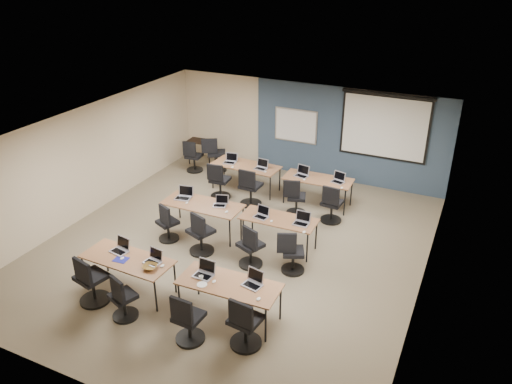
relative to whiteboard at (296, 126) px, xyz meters
The scene contains 58 objects.
floor 4.67m from the whiteboard, 86.12° to the right, with size 8.00×9.00×0.02m, color #6B6354.
ceiling 4.61m from the whiteboard, 86.12° to the right, with size 8.00×9.00×0.02m, color white.
wall_back 0.32m from the whiteboard, 13.87° to the left, with size 8.00×0.04×2.70m, color beige.
wall_front 8.93m from the whiteboard, 88.08° to the right, with size 8.00×0.04×2.70m, color beige.
wall_left 5.77m from the whiteboard, 129.90° to the right, with size 0.04×9.00×2.70m, color beige.
wall_right 6.17m from the whiteboard, 45.83° to the right, with size 0.04×9.00×2.70m, color beige.
blue_accent_panel 1.55m from the whiteboard, ahead, with size 5.50×0.04×2.70m, color #3D5977.
whiteboard is the anchor object (origin of this frame).
projector_screen 2.54m from the whiteboard, ahead, with size 2.40×0.10×1.82m.
training_table_front_left 6.82m from the whiteboard, 96.67° to the right, with size 1.79×0.75×0.73m.
training_table_front_right 6.78m from the whiteboard, 78.65° to the right, with size 1.82×0.76×0.73m.
training_table_mid_left 4.29m from the whiteboard, 98.91° to the right, with size 1.87×0.78×0.73m.
training_table_mid_right 4.31m from the whiteboard, 73.56° to the right, with size 1.67×0.70×0.73m.
training_table_back_left 2.00m from the whiteboard, 114.61° to the right, with size 1.85×0.77×0.73m.
training_table_back_right 2.27m from the whiteboard, 52.74° to the right, with size 1.75×0.73×0.73m.
laptop_0 6.68m from the whiteboard, 99.20° to the right, with size 0.34×0.29×0.26m.
mouse_0 6.87m from the whiteboard, 97.21° to the right, with size 0.06×0.10×0.04m, color white.
task_chair_0 7.51m from the whiteboard, 99.08° to the right, with size 0.57×0.57×1.04m.
laptop_1 6.64m from the whiteboard, 92.26° to the right, with size 0.31×0.26×0.24m.
mouse_1 6.71m from the whiteboard, 90.23° to the right, with size 0.06×0.10×0.04m, color white.
task_chair_1 7.54m from the whiteboard, 92.77° to the right, with size 0.49×0.47×0.95m.
laptop_2 6.65m from the whiteboard, 82.94° to the right, with size 0.35×0.30×0.26m.
mouse_2 6.80m from the whiteboard, 80.90° to the right, with size 0.06×0.09×0.03m, color white.
task_chair_2 7.60m from the whiteboard, 82.41° to the right, with size 0.51×0.51×0.99m.
laptop_3 6.71m from the whiteboard, 75.04° to the right, with size 0.33×0.28×0.25m.
mouse_3 7.11m from the whiteboard, 73.72° to the right, with size 0.06×0.10×0.04m, color white.
task_chair_3 7.48m from the whiteboard, 75.12° to the right, with size 0.54×0.54×1.02m.
laptop_4 4.31m from the whiteboard, 106.40° to the right, with size 0.36×0.31×0.27m.
mouse_4 4.47m from the whiteboard, 103.02° to the right, with size 0.06×0.09×0.03m, color white.
task_chair_4 5.13m from the whiteboard, 103.54° to the right, with size 0.49×0.46×0.95m.
laptop_5 4.12m from the whiteboard, 93.43° to the right, with size 0.30×0.25×0.23m.
mouse_5 4.36m from the whiteboard, 89.44° to the right, with size 0.07×0.10×0.04m, color white.
task_chair_5 5.12m from the whiteboard, 92.59° to the right, with size 0.57×0.55×1.02m.
laptop_6 4.29m from the whiteboard, 78.65° to the right, with size 0.30×0.26×0.23m.
mouse_6 4.46m from the whiteboard, 75.36° to the right, with size 0.06×0.09×0.03m, color white.
task_chair_6 5.20m from the whiteboard, 79.04° to the right, with size 0.54×0.51×0.99m.
laptop_7 4.46m from the whiteboard, 66.95° to the right, with size 0.33×0.28×0.25m.
mouse_7 4.85m from the whiteboard, 66.56° to the right, with size 0.07×0.10×0.04m, color white.
task_chair_7 5.27m from the whiteboard, 69.49° to the right, with size 0.52×0.48×0.97m.
laptop_8 2.20m from the whiteboard, 126.14° to the right, with size 0.33×0.28×0.25m.
mouse_8 2.35m from the whiteboard, 117.05° to the right, with size 0.06×0.10×0.04m, color white.
task_chair_8 2.92m from the whiteboard, 115.76° to the right, with size 0.54×0.54×1.01m.
laptop_9 1.87m from the whiteboard, 99.63° to the right, with size 0.32×0.28×0.25m.
mouse_9 2.03m from the whiteboard, 92.88° to the right, with size 0.06×0.09×0.03m, color white.
task_chair_9 2.71m from the whiteboard, 95.86° to the right, with size 0.57×0.57×1.04m.
laptop_10 2.01m from the whiteboard, 63.43° to the right, with size 0.34×0.29×0.26m.
mouse_10 2.29m from the whiteboard, 62.56° to the right, with size 0.06×0.10×0.03m, color white.
task_chair_10 2.86m from the whiteboard, 68.45° to the right, with size 0.51×0.49×0.98m.
laptop_11 2.55m from the whiteboard, 42.63° to the right, with size 0.32×0.27×0.24m.
mouse_11 2.92m from the whiteboard, 44.95° to the right, with size 0.06×0.10×0.03m, color white.
task_chair_11 3.28m from the whiteboard, 52.27° to the right, with size 0.52×0.52×1.00m.
blue_mousepad 6.90m from the whiteboard, 97.22° to the right, with size 0.26×0.22×0.01m, color #1B1E93.
snack_bowl 6.86m from the whiteboard, 91.61° to the right, with size 0.32×0.32×0.08m, color brown.
snack_plate 6.94m from the whiteboard, 82.32° to the right, with size 0.18×0.18×0.01m, color white.
coffee_cup 6.82m from the whiteboard, 82.88° to the right, with size 0.07×0.07×0.07m, color silver.
utility_table 3.00m from the whiteboard, 168.28° to the right, with size 0.84×0.47×0.75m.
spare_chair_a 2.57m from the whiteboard, 157.59° to the right, with size 0.64×0.58×1.05m.
spare_chair_b 3.19m from the whiteboard, 156.02° to the right, with size 0.50×0.50×0.98m.
Camera 1 is at (4.49, -8.43, 5.96)m, focal length 35.00 mm.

